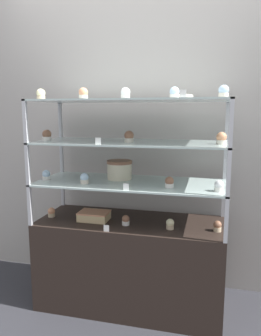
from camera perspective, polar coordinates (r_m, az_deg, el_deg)
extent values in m
plane|color=#2D2D33|center=(2.69, 0.00, -22.38)|extent=(20.00, 20.00, 0.00)
cube|color=gray|center=(2.69, 2.14, 6.94)|extent=(8.00, 0.05, 2.60)
cube|color=black|center=(2.53, 0.00, -16.13)|extent=(1.33, 0.55, 0.65)
cube|color=#B7B7BC|center=(2.82, -11.72, -3.50)|extent=(0.02, 0.02, 0.29)
cube|color=#B7B7BC|center=(2.56, 15.88, -5.04)|extent=(0.02, 0.02, 0.29)
cube|color=#B7B7BC|center=(2.38, -17.15, -6.21)|extent=(0.02, 0.02, 0.29)
cube|color=#B7B7BC|center=(2.06, 16.35, -8.66)|extent=(0.02, 0.02, 0.29)
cube|color=#B2C6C1|center=(2.33, 0.00, -2.58)|extent=(1.33, 0.55, 0.01)
cube|color=#B7B7BC|center=(2.77, -11.92, 2.30)|extent=(0.02, 0.02, 0.29)
cube|color=#B7B7BC|center=(2.50, 16.18, 1.35)|extent=(0.02, 0.02, 0.29)
cube|color=#B7B7BC|center=(2.32, -17.50, 0.65)|extent=(0.02, 0.02, 0.29)
cube|color=#B7B7BC|center=(1.99, 16.74, -0.75)|extent=(0.02, 0.02, 0.29)
cube|color=#B2C6C1|center=(2.29, 0.00, 4.47)|extent=(1.33, 0.55, 0.01)
cube|color=#B7B7BC|center=(2.75, -12.13, 8.25)|extent=(0.02, 0.02, 0.29)
cube|color=#B7B7BC|center=(2.48, 16.49, 7.94)|extent=(0.02, 0.02, 0.29)
cube|color=#B7B7BC|center=(2.29, -17.87, 7.76)|extent=(0.02, 0.02, 0.29)
cube|color=#B7B7BC|center=(1.96, 17.15, 7.55)|extent=(0.02, 0.02, 0.29)
cube|color=#B2C6C1|center=(2.28, 0.00, 11.68)|extent=(1.33, 0.55, 0.01)
cylinder|color=beige|center=(2.42, -1.93, -0.57)|extent=(0.18, 0.18, 0.12)
cylinder|color=#8C5B42|center=(2.41, -1.94, 1.05)|extent=(0.19, 0.19, 0.02)
cube|color=#DBBC84|center=(2.43, -6.35, -8.39)|extent=(0.21, 0.15, 0.05)
cube|color=#E5996B|center=(2.42, -6.37, -7.67)|extent=(0.22, 0.16, 0.01)
cylinder|color=#CCB28C|center=(2.56, -13.58, -7.94)|extent=(0.05, 0.05, 0.03)
sphere|color=#E5996B|center=(2.55, -13.61, -7.30)|extent=(0.05, 0.05, 0.05)
cylinder|color=white|center=(2.32, -0.84, -9.55)|extent=(0.05, 0.05, 0.03)
sphere|color=#8C5B42|center=(2.31, -0.84, -8.85)|extent=(0.05, 0.05, 0.05)
cylinder|color=#CCB28C|center=(2.26, 6.90, -10.15)|extent=(0.05, 0.05, 0.03)
sphere|color=#F4EAB2|center=(2.25, 6.91, -9.43)|extent=(0.05, 0.05, 0.05)
cylinder|color=#CCB28C|center=(2.28, 14.88, -10.23)|extent=(0.05, 0.05, 0.03)
sphere|color=#8C5B42|center=(2.27, 14.91, -9.53)|extent=(0.05, 0.05, 0.05)
cube|color=white|center=(2.20, -4.23, -10.43)|extent=(0.04, 0.00, 0.04)
cylinder|color=white|center=(2.48, -14.43, -1.70)|extent=(0.06, 0.06, 0.03)
sphere|color=silver|center=(2.47, -14.46, -1.00)|extent=(0.06, 0.06, 0.06)
cylinder|color=beige|center=(2.30, -8.01, -2.35)|extent=(0.06, 0.06, 0.03)
sphere|color=silver|center=(2.29, -8.03, -1.61)|extent=(0.06, 0.06, 0.06)
cylinder|color=white|center=(2.17, 6.78, -3.04)|extent=(0.06, 0.06, 0.03)
sphere|color=#8C5B42|center=(2.16, 6.80, -2.25)|extent=(0.06, 0.06, 0.06)
cylinder|color=white|center=(2.12, 15.12, -3.59)|extent=(0.06, 0.06, 0.03)
sphere|color=white|center=(2.12, 15.16, -2.79)|extent=(0.06, 0.06, 0.06)
cube|color=white|center=(2.08, -0.78, -3.31)|extent=(0.04, 0.00, 0.04)
cylinder|color=white|center=(2.46, -14.34, 4.99)|extent=(0.06, 0.06, 0.03)
sphere|color=#8C5B42|center=(2.46, -14.37, 5.73)|extent=(0.07, 0.07, 0.07)
cylinder|color=beige|center=(2.25, -0.25, 4.88)|extent=(0.06, 0.06, 0.03)
sphere|color=#8C5B42|center=(2.25, -0.25, 5.69)|extent=(0.07, 0.07, 0.07)
cylinder|color=beige|center=(2.18, 15.53, 4.37)|extent=(0.06, 0.06, 0.03)
sphere|color=#E5996B|center=(2.17, 15.57, 5.21)|extent=(0.07, 0.07, 0.07)
cube|color=white|center=(2.09, -5.66, 4.69)|extent=(0.04, 0.00, 0.04)
cylinder|color=#CCB28C|center=(2.41, -15.34, 11.71)|extent=(0.06, 0.06, 0.03)
sphere|color=#F4EAB2|center=(2.41, -15.37, 12.44)|extent=(0.06, 0.06, 0.06)
cylinder|color=beige|center=(2.25, -8.20, 12.12)|extent=(0.06, 0.06, 0.03)
sphere|color=#E5996B|center=(2.25, -8.22, 12.91)|extent=(0.06, 0.06, 0.06)
cylinder|color=white|center=(2.20, -0.88, 12.27)|extent=(0.06, 0.06, 0.03)
sphere|color=white|center=(2.21, -0.88, 13.07)|extent=(0.06, 0.06, 0.06)
cylinder|color=white|center=(2.16, 7.64, 12.24)|extent=(0.06, 0.06, 0.03)
sphere|color=silver|center=(2.16, 7.66, 13.06)|extent=(0.06, 0.06, 0.06)
cylinder|color=beige|center=(2.08, 15.89, 12.07)|extent=(0.06, 0.06, 0.03)
sphere|color=silver|center=(2.08, 15.93, 12.92)|extent=(0.06, 0.06, 0.06)
cube|color=white|center=(1.97, 9.14, 12.69)|extent=(0.04, 0.00, 0.04)
torus|color=#EFE5CC|center=(2.31, 9.29, 12.11)|extent=(0.13, 0.13, 0.03)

